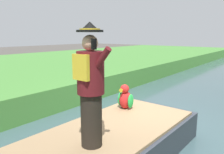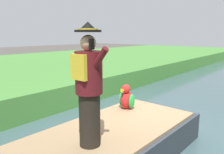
% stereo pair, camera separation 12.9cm
% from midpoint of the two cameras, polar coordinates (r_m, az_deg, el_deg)
% --- Properties ---
extents(ground_plane, '(80.00, 80.00, 0.00)m').
position_cam_midpoint_polar(ground_plane, '(5.56, 8.85, -14.69)').
color(ground_plane, '#4C4742').
extents(canal_water, '(5.50, 48.00, 0.10)m').
position_cam_midpoint_polar(canal_water, '(5.54, 8.87, -14.23)').
color(canal_water, '#3D565B').
rests_on(canal_water, ground).
extents(boat, '(1.87, 4.23, 0.61)m').
position_cam_midpoint_polar(boat, '(4.20, -2.45, -17.35)').
color(boat, '#333842').
rests_on(boat, canal_water).
extents(person_pirate, '(0.61, 0.42, 1.85)m').
position_cam_midpoint_polar(person_pirate, '(3.28, -6.57, -2.44)').
color(person_pirate, black).
rests_on(person_pirate, boat).
extents(parrot_plush, '(0.36, 0.35, 0.57)m').
position_cam_midpoint_polar(parrot_plush, '(5.11, 2.71, -5.41)').
color(parrot_plush, red).
rests_on(parrot_plush, boat).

